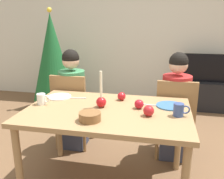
{
  "coord_description": "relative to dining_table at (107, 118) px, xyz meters",
  "views": [
    {
      "loc": [
        0.44,
        -1.91,
        1.5
      ],
      "look_at": [
        0.0,
        0.2,
        0.87
      ],
      "focal_mm": 39.31,
      "sensor_mm": 36.0,
      "label": 1
    }
  ],
  "objects": [
    {
      "name": "back_wall",
      "position": [
        0.0,
        2.6,
        0.63
      ],
      "size": [
        6.4,
        0.1,
        2.6
      ],
      "primitive_type": "cube",
      "color": "beige",
      "rests_on": "ground"
    },
    {
      "name": "dining_table",
      "position": [
        0.0,
        0.0,
        0.0
      ],
      "size": [
        1.4,
        0.9,
        0.75
      ],
      "color": "#99754C",
      "rests_on": "ground"
    },
    {
      "name": "chair_left",
      "position": [
        -0.56,
        0.61,
        -0.15
      ],
      "size": [
        0.4,
        0.4,
        0.9
      ],
      "color": "olive",
      "rests_on": "ground"
    },
    {
      "name": "chair_right",
      "position": [
        0.6,
        0.61,
        -0.15
      ],
      "size": [
        0.4,
        0.4,
        0.9
      ],
      "color": "olive",
      "rests_on": "ground"
    },
    {
      "name": "person_left_child",
      "position": [
        -0.56,
        0.64,
        -0.1
      ],
      "size": [
        0.3,
        0.3,
        1.17
      ],
      "color": "#33384C",
      "rests_on": "ground"
    },
    {
      "name": "person_right_child",
      "position": [
        0.6,
        0.64,
        -0.1
      ],
      "size": [
        0.3,
        0.3,
        1.17
      ],
      "color": "#33384C",
      "rests_on": "ground"
    },
    {
      "name": "tv_stand",
      "position": [
        1.18,
        2.3,
        -0.43
      ],
      "size": [
        0.64,
        0.4,
        0.48
      ],
      "primitive_type": "cube",
      "color": "black",
      "rests_on": "ground"
    },
    {
      "name": "tv",
      "position": [
        1.18,
        2.3,
        0.04
      ],
      "size": [
        0.79,
        0.05,
        0.46
      ],
      "color": "black",
      "rests_on": "tv_stand"
    },
    {
      "name": "christmas_tree",
      "position": [
        -1.38,
        1.9,
        0.2
      ],
      "size": [
        0.72,
        0.72,
        1.67
      ],
      "color": "brown",
      "rests_on": "ground"
    },
    {
      "name": "candle_centerpiece",
      "position": [
        -0.06,
        0.05,
        0.15
      ],
      "size": [
        0.09,
        0.09,
        0.32
      ],
      "color": "red",
      "rests_on": "dining_table"
    },
    {
      "name": "plate_left",
      "position": [
        -0.53,
        0.23,
        0.09
      ],
      "size": [
        0.23,
        0.23,
        0.01
      ],
      "primitive_type": "cylinder",
      "color": "white",
      "rests_on": "dining_table"
    },
    {
      "name": "plate_right",
      "position": [
        0.53,
        0.19,
        0.09
      ],
      "size": [
        0.24,
        0.24,
        0.01
      ],
      "primitive_type": "cylinder",
      "color": "teal",
      "rests_on": "dining_table"
    },
    {
      "name": "mug_left",
      "position": [
        -0.61,
        0.01,
        0.13
      ],
      "size": [
        0.12,
        0.08,
        0.1
      ],
      "color": "white",
      "rests_on": "dining_table"
    },
    {
      "name": "mug_right",
      "position": [
        0.59,
        -0.03,
        0.14
      ],
      "size": [
        0.13,
        0.08,
        0.1
      ],
      "color": "#33477F",
      "rests_on": "dining_table"
    },
    {
      "name": "fork_left",
      "position": [
        -0.36,
        0.23,
        0.09
      ],
      "size": [
        0.18,
        0.04,
        0.01
      ],
      "primitive_type": "cube",
      "rotation": [
        0.0,
        0.0,
        0.15
      ],
      "color": "silver",
      "rests_on": "dining_table"
    },
    {
      "name": "fork_right",
      "position": [
        0.35,
        0.18,
        0.09
      ],
      "size": [
        0.18,
        0.03,
        0.01
      ],
      "primitive_type": "cube",
      "rotation": [
        0.0,
        0.0,
        -0.11
      ],
      "color": "silver",
      "rests_on": "dining_table"
    },
    {
      "name": "bowl_walnuts",
      "position": [
        -0.07,
        -0.26,
        0.12
      ],
      "size": [
        0.17,
        0.17,
        0.07
      ],
      "primitive_type": "cylinder",
      "color": "brown",
      "rests_on": "dining_table"
    },
    {
      "name": "apple_near_candle",
      "position": [
        0.35,
        -0.07,
        0.13
      ],
      "size": [
        0.09,
        0.09,
        0.09
      ],
      "primitive_type": "sphere",
      "color": "#AD1C21",
      "rests_on": "dining_table"
    },
    {
      "name": "apple_by_left_plate",
      "position": [
        0.08,
        0.27,
        0.12
      ],
      "size": [
        0.08,
        0.08,
        0.08
      ],
      "primitive_type": "sphere",
      "color": "#B4181E",
      "rests_on": "dining_table"
    },
    {
      "name": "apple_by_right_mug",
      "position": [
        0.26,
        0.08,
        0.12
      ],
      "size": [
        0.08,
        0.08,
        0.08
      ],
      "primitive_type": "sphere",
      "color": "#AF1522",
      "rests_on": "dining_table"
    }
  ]
}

